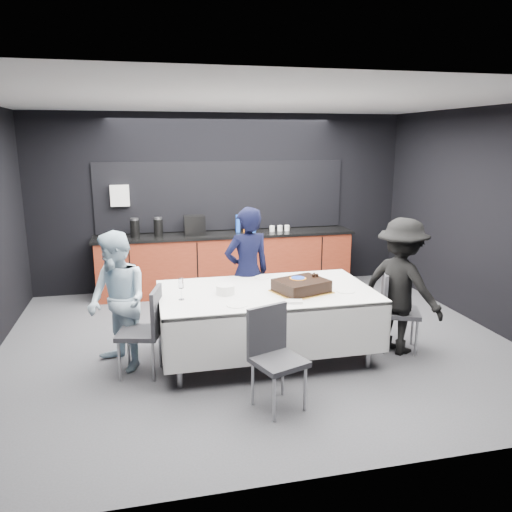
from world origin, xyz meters
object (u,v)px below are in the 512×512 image
at_px(champagne_flute, 181,285).
at_px(person_center, 247,272).
at_px(chair_left, 147,325).
at_px(person_right, 401,286).
at_px(chair_near, 274,350).
at_px(chair_right, 394,305).
at_px(cake_assembly, 301,286).
at_px(person_left, 118,302).
at_px(party_table, 266,302).
at_px(plate_stack, 225,289).

bearing_deg(champagne_flute, person_center, 43.07).
bearing_deg(chair_left, person_right, -0.88).
bearing_deg(chair_left, person_center, 33.65).
bearing_deg(champagne_flute, chair_near, -50.12).
bearing_deg(chair_right, chair_left, -179.65).
xyz_separation_m(cake_assembly, chair_right, (1.13, 0.03, -0.31)).
relative_size(cake_assembly, person_left, 0.46).
distance_m(chair_left, person_right, 2.83).
relative_size(cake_assembly, person_center, 0.42).
relative_size(chair_right, person_right, 0.60).
bearing_deg(party_table, person_center, 95.58).
relative_size(party_table, cake_assembly, 3.42).
height_order(plate_stack, person_center, person_center).
distance_m(party_table, plate_stack, 0.50).
height_order(party_table, person_left, person_left).
bearing_deg(chair_left, plate_stack, 6.97).
height_order(chair_left, person_right, person_right).
distance_m(party_table, person_right, 1.54).
height_order(chair_left, chair_near, same).
bearing_deg(person_left, person_right, 52.36).
distance_m(party_table, chair_right, 1.49).
bearing_deg(person_left, cake_assembly, 50.22).
distance_m(chair_right, chair_near, 1.89).
bearing_deg(chair_near, person_left, 141.64).
distance_m(party_table, cake_assembly, 0.44).
xyz_separation_m(party_table, cake_assembly, (0.35, -0.15, 0.21)).
xyz_separation_m(person_left, person_right, (3.10, -0.26, 0.04)).
relative_size(champagne_flute, chair_near, 0.24).
height_order(champagne_flute, chair_near, champagne_flute).
xyz_separation_m(champagne_flute, chair_near, (0.75, -0.89, -0.40)).
xyz_separation_m(chair_left, person_right, (2.82, -0.04, 0.24)).
bearing_deg(plate_stack, chair_right, -2.52).
height_order(party_table, chair_near, chair_near).
distance_m(person_center, person_left, 1.63).
bearing_deg(chair_near, party_table, 79.73).
bearing_deg(party_table, chair_right, -4.55).
distance_m(champagne_flute, person_center, 1.19).
bearing_deg(chair_near, person_right, 26.20).
distance_m(champagne_flute, person_left, 0.71).
xyz_separation_m(cake_assembly, chair_near, (-0.54, -0.87, -0.31)).
height_order(chair_left, person_left, person_left).
bearing_deg(person_left, person_center, 78.81).
bearing_deg(plate_stack, champagne_flute, -168.93).
height_order(chair_left, person_center, person_center).
height_order(champagne_flute, person_right, person_right).
relative_size(cake_assembly, chair_left, 0.73).
bearing_deg(chair_near, person_center, 86.04).
distance_m(person_center, person_right, 1.81).
relative_size(chair_near, person_right, 0.60).
distance_m(chair_near, person_right, 1.92).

